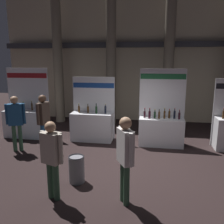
# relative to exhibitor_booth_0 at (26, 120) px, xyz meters

# --- Properties ---
(ground_plane) EXTENTS (26.31, 26.31, 0.00)m
(ground_plane) POSITION_rel_exhibitor_booth_0_xyz_m (4.10, -1.83, -0.64)
(ground_plane) COLOR black
(hall_colonnade) EXTENTS (13.16, 1.32, 6.49)m
(hall_colonnade) POSITION_rel_exhibitor_booth_0_xyz_m (4.10, 3.23, 2.54)
(hall_colonnade) COLOR tan
(hall_colonnade) RESTS_ON ground_plane
(exhibitor_booth_0) EXTENTS (1.65, 0.72, 2.59)m
(exhibitor_booth_0) POSITION_rel_exhibitor_booth_0_xyz_m (0.00, 0.00, 0.00)
(exhibitor_booth_0) COLOR white
(exhibitor_booth_0) RESTS_ON ground_plane
(exhibitor_booth_1) EXTENTS (1.56, 0.66, 2.28)m
(exhibitor_booth_1) POSITION_rel_exhibitor_booth_0_xyz_m (2.58, 0.01, -0.04)
(exhibitor_booth_1) COLOR white
(exhibitor_booth_1) RESTS_ON ground_plane
(exhibitor_booth_2) EXTENTS (1.56, 0.66, 2.60)m
(exhibitor_booth_2) POSITION_rel_exhibitor_booth_0_xyz_m (5.04, -0.11, -0.02)
(exhibitor_booth_2) COLOR white
(exhibitor_booth_2) RESTS_ON ground_plane
(trash_bin) EXTENTS (0.38, 0.38, 0.66)m
(trash_bin) POSITION_rel_exhibitor_booth_0_xyz_m (2.97, -3.07, -0.31)
(trash_bin) COLOR slate
(trash_bin) RESTS_ON ground_plane
(visitor_0) EXTENTS (0.57, 0.35, 1.79)m
(visitor_0) POSITION_rel_exhibitor_booth_0_xyz_m (0.48, -1.44, 0.43)
(visitor_0) COLOR #33563D
(visitor_0) RESTS_ON ground_plane
(visitor_1) EXTENTS (0.30, 0.56, 1.81)m
(visitor_1) POSITION_rel_exhibitor_booth_0_xyz_m (1.29, -1.20, 0.45)
(visitor_1) COLOR navy
(visitor_1) RESTS_ON ground_plane
(visitor_2) EXTENTS (0.39, 0.53, 1.81)m
(visitor_2) POSITION_rel_exhibitor_booth_0_xyz_m (4.20, -3.73, 0.45)
(visitor_2) COLOR #33563D
(visitor_2) RESTS_ON ground_plane
(visitor_6) EXTENTS (0.54, 0.36, 1.68)m
(visitor_6) POSITION_rel_exhibitor_booth_0_xyz_m (2.71, -3.82, 0.37)
(visitor_6) COLOR #33563D
(visitor_6) RESTS_ON ground_plane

